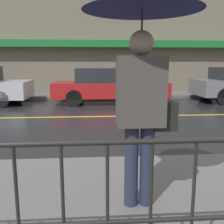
{
  "coord_description": "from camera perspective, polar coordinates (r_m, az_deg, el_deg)",
  "views": [
    {
      "loc": [
        0.5,
        -8.02,
        1.66
      ],
      "look_at": [
        0.94,
        -2.13,
        0.54
      ],
      "focal_mm": 42.0,
      "sensor_mm": 36.0,
      "label": 1
    }
  ],
  "objects": [
    {
      "name": "car_red",
      "position": [
        10.9,
        -0.67,
        5.82
      ],
      "size": [
        4.69,
        1.74,
        1.43
      ],
      "color": "maroon",
      "rests_on": "ground_plane"
    },
    {
      "name": "sidewalk_near",
      "position": [
        3.18,
        -13.46,
        -19.6
      ],
      "size": [
        28.0,
        2.73,
        0.14
      ],
      "color": "#60605E",
      "rests_on": "ground_plane"
    },
    {
      "name": "ground_plane",
      "position": [
        8.21,
        -7.67,
        -1.06
      ],
      "size": [
        80.0,
        80.0,
        0.0
      ],
      "primitive_type": "plane",
      "color": "black"
    },
    {
      "name": "sidewalk_far",
      "position": [
        13.08,
        -6.45,
        3.65
      ],
      "size": [
        28.0,
        2.02,
        0.14
      ],
      "color": "#60605E",
      "rests_on": "ground_plane"
    },
    {
      "name": "lane_marking",
      "position": [
        8.21,
        -7.67,
        -1.03
      ],
      "size": [
        25.2,
        0.12,
        0.01
      ],
      "color": "gold",
      "rests_on": "ground_plane"
    },
    {
      "name": "railing_foreground",
      "position": [
        1.89,
        -19.96,
        -17.76
      ],
      "size": [
        12.0,
        0.04,
        1.04
      ],
      "color": "black",
      "rests_on": "sidewalk_near"
    },
    {
      "name": "building_storefront",
      "position": [
        14.19,
        -6.54,
        16.52
      ],
      "size": [
        28.0,
        0.85,
        6.29
      ],
      "color": "#706656",
      "rests_on": "ground_plane"
    },
    {
      "name": "pedestrian",
      "position": [
        2.66,
        6.59,
        16.9
      ],
      "size": [
        1.16,
        1.16,
        2.27
      ],
      "color": "#23283D",
      "rests_on": "sidewalk_near"
    }
  ]
}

